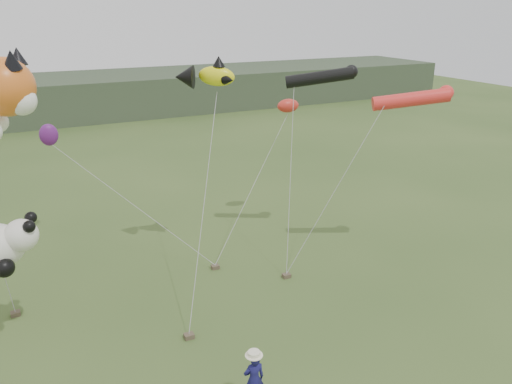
# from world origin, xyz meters

# --- Properties ---
(ground) EXTENTS (120.00, 120.00, 0.00)m
(ground) POSITION_xyz_m (0.00, 0.00, 0.00)
(ground) COLOR #385123
(ground) RESTS_ON ground
(headland) EXTENTS (90.00, 13.00, 4.00)m
(headland) POSITION_xyz_m (-3.11, 44.69, 1.92)
(headland) COLOR #2D3D28
(headland) RESTS_ON ground
(festival_attendant) EXTENTS (0.66, 0.46, 1.72)m
(festival_attendant) POSITION_xyz_m (-0.77, -0.73, 0.86)
(festival_attendant) COLOR #171551
(festival_attendant) RESTS_ON ground
(sandbag_anchors) EXTENTS (14.04, 4.44, 0.17)m
(sandbag_anchors) POSITION_xyz_m (-2.72, 5.23, 0.09)
(sandbag_anchors) COLOR brown
(sandbag_anchors) RESTS_ON ground
(fish_kite) EXTENTS (2.67, 1.75, 1.28)m
(fish_kite) POSITION_xyz_m (1.47, 8.43, 8.17)
(fish_kite) COLOR yellow
(fish_kite) RESTS_ON ground
(tube_kites) EXTENTS (5.70, 5.13, 1.71)m
(tube_kites) POSITION_xyz_m (8.29, 6.18, 7.54)
(tube_kites) COLOR black
(tube_kites) RESTS_ON ground
(misc_kites) EXTENTS (12.12, 3.35, 1.76)m
(misc_kites) POSITION_xyz_m (1.39, 11.96, 5.73)
(misc_kites) COLOR red
(misc_kites) RESTS_ON ground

